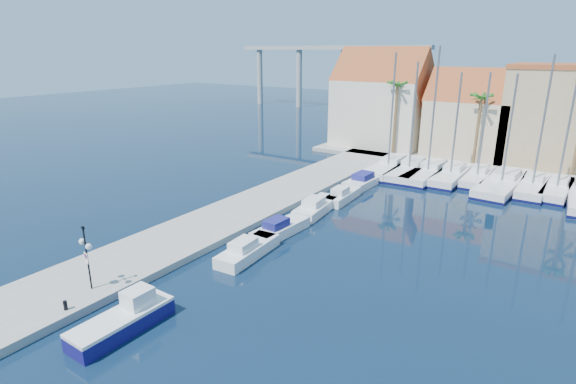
% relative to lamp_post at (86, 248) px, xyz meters
% --- Properties ---
extents(ground, '(260.00, 260.00, 0.00)m').
position_rel_lamp_post_xyz_m(ground, '(7.46, 0.52, -3.01)').
color(ground, black).
rests_on(ground, ground).
extents(quay_west, '(6.00, 77.00, 0.50)m').
position_rel_lamp_post_xyz_m(quay_west, '(-1.54, 14.02, -2.76)').
color(quay_west, gray).
rests_on(quay_west, ground).
extents(shore_north, '(54.00, 16.00, 0.50)m').
position_rel_lamp_post_xyz_m(shore_north, '(17.46, 48.52, -2.76)').
color(shore_north, gray).
rests_on(shore_north, ground).
extents(lamp_post, '(1.28, 0.54, 3.82)m').
position_rel_lamp_post_xyz_m(lamp_post, '(0.00, 0.00, 0.00)').
color(lamp_post, black).
rests_on(lamp_post, quay_west).
extents(bollard, '(0.21, 0.21, 0.51)m').
position_rel_lamp_post_xyz_m(bollard, '(0.86, -2.06, -2.25)').
color(bollard, black).
rests_on(bollard, quay_west).
extents(fishing_boat, '(1.83, 5.32, 1.85)m').
position_rel_lamp_post_xyz_m(fishing_boat, '(4.30, -1.01, -2.39)').
color(fishing_boat, '#160F5A').
rests_on(fishing_boat, ground).
extents(motorboat_west_0, '(2.13, 5.60, 1.40)m').
position_rel_lamp_post_xyz_m(motorboat_west_0, '(4.14, 8.99, -2.50)').
color(motorboat_west_0, white).
rests_on(motorboat_west_0, ground).
extents(motorboat_west_1, '(2.03, 5.52, 1.40)m').
position_rel_lamp_post_xyz_m(motorboat_west_1, '(3.80, 13.39, -2.50)').
color(motorboat_west_1, white).
rests_on(motorboat_west_1, ground).
extents(motorboat_west_2, '(2.52, 6.19, 1.40)m').
position_rel_lamp_post_xyz_m(motorboat_west_2, '(3.52, 19.31, -2.50)').
color(motorboat_west_2, white).
rests_on(motorboat_west_2, ground).
extents(motorboat_west_3, '(1.85, 5.16, 1.40)m').
position_rel_lamp_post_xyz_m(motorboat_west_3, '(3.98, 23.27, -2.50)').
color(motorboat_west_3, white).
rests_on(motorboat_west_3, ground).
extents(motorboat_west_4, '(2.35, 6.75, 1.40)m').
position_rel_lamp_post_xyz_m(motorboat_west_4, '(3.57, 29.37, -2.50)').
color(motorboat_west_4, white).
rests_on(motorboat_west_4, ground).
extents(sailboat_0, '(2.96, 11.06, 13.27)m').
position_rel_lamp_post_xyz_m(sailboat_0, '(3.71, 35.98, -2.43)').
color(sailboat_0, white).
rests_on(sailboat_0, ground).
extents(sailboat_1, '(3.36, 11.15, 12.35)m').
position_rel_lamp_post_xyz_m(sailboat_1, '(6.11, 36.10, -2.44)').
color(sailboat_1, white).
rests_on(sailboat_1, ground).
extents(sailboat_2, '(3.66, 11.24, 13.92)m').
position_rel_lamp_post_xyz_m(sailboat_2, '(8.27, 36.18, -2.42)').
color(sailboat_2, white).
rests_on(sailboat_2, ground).
extents(sailboat_3, '(2.63, 9.90, 11.36)m').
position_rel_lamp_post_xyz_m(sailboat_3, '(10.60, 36.32, -2.44)').
color(sailboat_3, white).
rests_on(sailboat_3, ground).
extents(sailboat_4, '(2.20, 8.17, 11.42)m').
position_rel_lamp_post_xyz_m(sailboat_4, '(13.16, 36.93, -2.41)').
color(sailboat_4, white).
rests_on(sailboat_4, ground).
extents(sailboat_5, '(4.03, 12.14, 11.40)m').
position_rel_lamp_post_xyz_m(sailboat_5, '(15.80, 36.05, -2.46)').
color(sailboat_5, white).
rests_on(sailboat_5, ground).
extents(sailboat_6, '(2.44, 9.09, 13.16)m').
position_rel_lamp_post_xyz_m(sailboat_6, '(18.45, 36.45, -2.40)').
color(sailboat_6, white).
rests_on(sailboat_6, ground).
extents(sailboat_7, '(2.82, 8.67, 11.03)m').
position_rel_lamp_post_xyz_m(sailboat_7, '(20.57, 36.66, -2.42)').
color(sailboat_7, white).
rests_on(sailboat_7, ground).
extents(building_0, '(12.30, 9.00, 13.50)m').
position_rel_lamp_post_xyz_m(building_0, '(-2.54, 47.52, 3.52)').
color(building_0, beige).
rests_on(building_0, shore_north).
extents(building_1, '(10.30, 8.00, 11.00)m').
position_rel_lamp_post_xyz_m(building_1, '(9.46, 47.52, 2.29)').
color(building_1, beige).
rests_on(building_1, shore_north).
extents(building_2, '(14.20, 10.20, 11.50)m').
position_rel_lamp_post_xyz_m(building_2, '(20.46, 48.52, 3.25)').
color(building_2, tan).
rests_on(building_2, shore_north).
extents(palm_0, '(2.60, 2.60, 10.15)m').
position_rel_lamp_post_xyz_m(palm_0, '(1.46, 42.52, 6.07)').
color(palm_0, brown).
rests_on(palm_0, shore_north).
extents(palm_1, '(2.60, 2.60, 9.15)m').
position_rel_lamp_post_xyz_m(palm_1, '(11.46, 42.52, 5.13)').
color(palm_1, brown).
rests_on(palm_1, shore_north).
extents(viaduct, '(48.00, 2.20, 14.45)m').
position_rel_lamp_post_xyz_m(viaduct, '(-31.62, 82.52, 7.24)').
color(viaduct, '#9E9E99').
rests_on(viaduct, ground).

